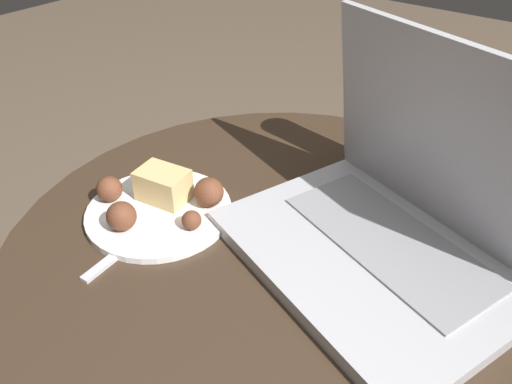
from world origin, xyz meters
name	(u,v)px	position (x,y,z in m)	size (l,w,h in m)	color
table	(288,309)	(0.00, 0.00, 0.40)	(0.72, 0.72, 0.52)	#515156
laptop	(393,219)	(0.10, 0.06, 0.57)	(0.39, 0.34, 0.25)	#B2B2B7
beer_glass	(381,113)	(0.00, 0.21, 0.62)	(0.06, 0.06, 0.19)	brown
snack_plate	(159,203)	(-0.17, -0.05, 0.54)	(0.19, 0.19, 0.05)	white
fork	(150,229)	(-0.16, -0.09, 0.53)	(0.03, 0.19, 0.00)	silver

